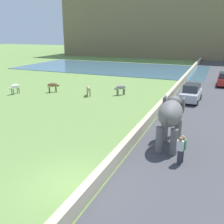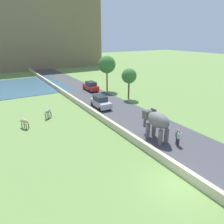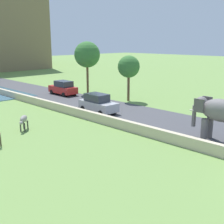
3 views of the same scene
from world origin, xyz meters
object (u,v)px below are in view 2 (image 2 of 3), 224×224
(car_silver, at_px, (101,102))
(cow_grey, at_px, (48,112))
(car_red, at_px, (91,86))
(elephant, at_px, (156,121))
(person_beside_elephant, at_px, (179,138))
(person_trailing, at_px, (177,137))
(cow_tan, at_px, (24,121))

(car_silver, height_order, cow_grey, car_silver)
(car_silver, xyz_separation_m, car_red, (3.15, 9.82, 0.00))
(elephant, bearing_deg, car_red, 81.64)
(cow_grey, bearing_deg, elephant, -56.45)
(person_beside_elephant, bearing_deg, cow_grey, 122.12)
(person_trailing, height_order, cow_tan, person_trailing)
(person_beside_elephant, height_order, cow_tan, person_beside_elephant)
(person_trailing, xyz_separation_m, car_silver, (-1.03, 13.57, 0.03))
(person_trailing, xyz_separation_m, car_red, (2.11, 23.38, 0.03))
(person_beside_elephant, relative_size, car_red, 0.41)
(person_trailing, bearing_deg, car_silver, 94.36)
(person_trailing, distance_m, cow_tan, 16.71)
(car_silver, distance_m, cow_grey, 7.70)
(person_trailing, bearing_deg, car_red, 84.84)
(car_red, xyz_separation_m, cow_tan, (-13.98, -11.61, -0.06))
(person_trailing, relative_size, car_red, 0.41)
(car_red, bearing_deg, person_beside_elephant, -95.33)
(cow_tan, bearing_deg, person_beside_elephant, -45.61)
(elephant, bearing_deg, cow_grey, 123.55)
(car_silver, distance_m, car_red, 10.31)
(elephant, relative_size, person_beside_elephant, 2.13)
(elephant, distance_m, car_silver, 11.70)
(car_red, height_order, cow_tan, car_red)
(car_red, relative_size, cow_grey, 3.28)
(person_beside_elephant, distance_m, cow_grey, 16.25)
(elephant, bearing_deg, car_silver, 89.96)
(cow_tan, bearing_deg, cow_grey, 29.00)
(elephant, distance_m, person_beside_elephant, 2.64)
(car_red, distance_m, cow_grey, 14.66)
(person_beside_elephant, relative_size, cow_grey, 1.33)
(elephant, relative_size, car_red, 0.86)
(car_red, height_order, cow_grey, car_red)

